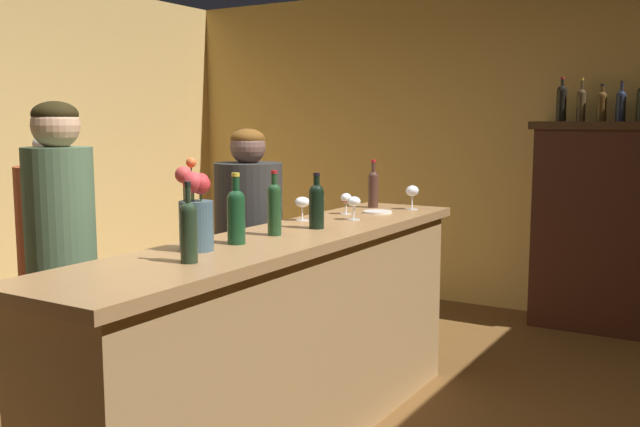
# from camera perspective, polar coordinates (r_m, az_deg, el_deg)

# --- Properties ---
(wall_back) EXTENTS (5.62, 0.12, 2.75)m
(wall_back) POSITION_cam_1_polar(r_m,az_deg,el_deg) (6.38, 10.84, 5.28)
(wall_back) COLOR tan
(wall_back) RESTS_ON ground
(bar_counter) EXTENTS (0.58, 2.81, 1.07)m
(bar_counter) POSITION_cam_1_polar(r_m,az_deg,el_deg) (3.48, -2.75, -10.35)
(bar_counter) COLOR #A37B4B
(bar_counter) RESTS_ON ground
(display_cabinet) EXTENTS (0.97, 0.43, 1.60)m
(display_cabinet) POSITION_cam_1_polar(r_m,az_deg,el_deg) (5.81, 21.25, -0.66)
(display_cabinet) COLOR #33180F
(display_cabinet) RESTS_ON ground
(wine_bottle_riesling) EXTENTS (0.06, 0.06, 0.31)m
(wine_bottle_riesling) POSITION_cam_1_polar(r_m,az_deg,el_deg) (3.32, -3.68, 0.59)
(wine_bottle_riesling) COLOR #1E3F21
(wine_bottle_riesling) RESTS_ON bar_counter
(wine_bottle_pinot) EXTENTS (0.06, 0.06, 0.31)m
(wine_bottle_pinot) POSITION_cam_1_polar(r_m,az_deg,el_deg) (2.71, -10.49, -1.23)
(wine_bottle_pinot) COLOR #21301F
(wine_bottle_pinot) RESTS_ON bar_counter
(wine_bottle_merlot) EXTENTS (0.08, 0.08, 0.31)m
(wine_bottle_merlot) POSITION_cam_1_polar(r_m,az_deg,el_deg) (3.10, -6.75, 0.03)
(wine_bottle_merlot) COLOR #153C20
(wine_bottle_merlot) RESTS_ON bar_counter
(wine_bottle_malbec) EXTENTS (0.06, 0.06, 0.30)m
(wine_bottle_malbec) POSITION_cam_1_polar(r_m,az_deg,el_deg) (4.40, 4.29, 2.14)
(wine_bottle_malbec) COLOR #442920
(wine_bottle_malbec) RESTS_ON bar_counter
(wine_bottle_syrah) EXTENTS (0.08, 0.08, 0.28)m
(wine_bottle_syrah) POSITION_cam_1_polar(r_m,az_deg,el_deg) (3.52, -0.28, 0.80)
(wine_bottle_syrah) COLOR black
(wine_bottle_syrah) RESTS_ON bar_counter
(wine_glass_front) EXTENTS (0.06, 0.06, 0.12)m
(wine_glass_front) POSITION_cam_1_polar(r_m,az_deg,el_deg) (4.08, 2.11, 1.14)
(wine_glass_front) COLOR white
(wine_glass_front) RESTS_ON bar_counter
(wine_glass_mid) EXTENTS (0.07, 0.07, 0.13)m
(wine_glass_mid) POSITION_cam_1_polar(r_m,az_deg,el_deg) (3.84, 2.73, 0.88)
(wine_glass_mid) COLOR white
(wine_glass_mid) RESTS_ON bar_counter
(wine_glass_rear) EXTENTS (0.08, 0.08, 0.15)m
(wine_glass_rear) POSITION_cam_1_polar(r_m,az_deg,el_deg) (4.33, 7.41, 1.74)
(wine_glass_rear) COLOR white
(wine_glass_rear) RESTS_ON bar_counter
(wine_glass_spare) EXTENTS (0.08, 0.08, 0.13)m
(wine_glass_spare) POSITION_cam_1_polar(r_m,az_deg,el_deg) (3.81, -1.43, 0.85)
(wine_glass_spare) COLOR white
(wine_glass_spare) RESTS_ON bar_counter
(flower_arrangement) EXTENTS (0.14, 0.14, 0.38)m
(flower_arrangement) POSITION_cam_1_polar(r_m,az_deg,el_deg) (2.96, -9.93, 0.15)
(flower_arrangement) COLOR #3E5865
(flower_arrangement) RESTS_ON bar_counter
(cheese_plate) EXTENTS (0.17, 0.17, 0.01)m
(cheese_plate) POSITION_cam_1_polar(r_m,az_deg,el_deg) (4.15, 4.64, 0.13)
(cheese_plate) COLOR white
(cheese_plate) RESTS_ON bar_counter
(display_bottle_left) EXTENTS (0.08, 0.08, 0.34)m
(display_bottle_left) POSITION_cam_1_polar(r_m,az_deg,el_deg) (5.81, 18.81, 8.51)
(display_bottle_left) COLOR black
(display_bottle_left) RESTS_ON display_cabinet
(display_bottle_midleft) EXTENTS (0.07, 0.07, 0.32)m
(display_bottle_midleft) POSITION_cam_1_polar(r_m,az_deg,el_deg) (5.78, 20.22, 8.29)
(display_bottle_midleft) COLOR #42341F
(display_bottle_midleft) RESTS_ON display_cabinet
(display_bottle_center) EXTENTS (0.07, 0.07, 0.28)m
(display_bottle_center) POSITION_cam_1_polar(r_m,az_deg,el_deg) (5.76, 21.67, 8.12)
(display_bottle_center) COLOR #4C3316
(display_bottle_center) RESTS_ON display_cabinet
(display_bottle_midright) EXTENTS (0.07, 0.07, 0.30)m
(display_bottle_midright) POSITION_cam_1_polar(r_m,az_deg,el_deg) (5.74, 22.99, 8.07)
(display_bottle_midright) COLOR #1E2436
(display_bottle_midright) RESTS_ON display_cabinet
(patron_in_navy) EXTENTS (0.37, 0.37, 1.53)m
(patron_in_navy) POSITION_cam_1_polar(r_m,az_deg,el_deg) (4.05, -20.48, -3.98)
(patron_in_navy) COLOR #283750
(patron_in_navy) RESTS_ON ground
(patron_in_grey) EXTENTS (0.40, 0.40, 1.56)m
(patron_in_grey) POSITION_cam_1_polar(r_m,az_deg,el_deg) (4.21, -5.71, -2.94)
(patron_in_grey) COLOR maroon
(patron_in_grey) RESTS_ON ground
(patron_by_cabinet) EXTENTS (0.30, 0.30, 1.69)m
(patron_by_cabinet) POSITION_cam_1_polar(r_m,az_deg,el_deg) (3.38, -19.98, -4.04)
(patron_by_cabinet) COLOR #405D4C
(patron_by_cabinet) RESTS_ON ground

